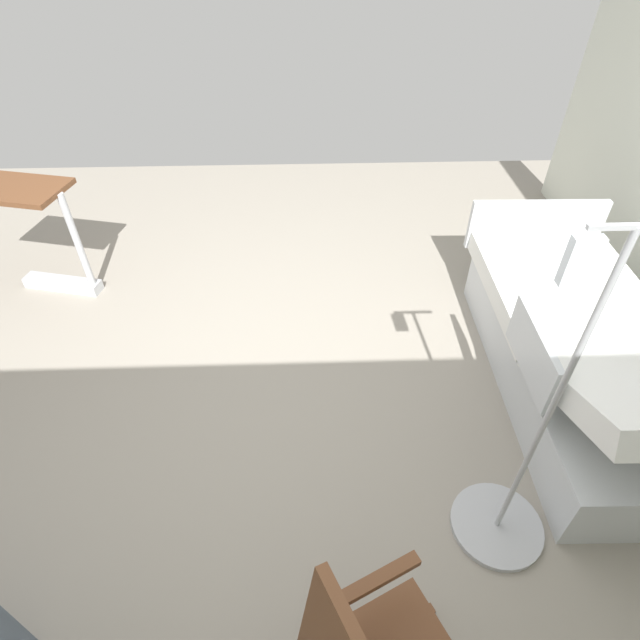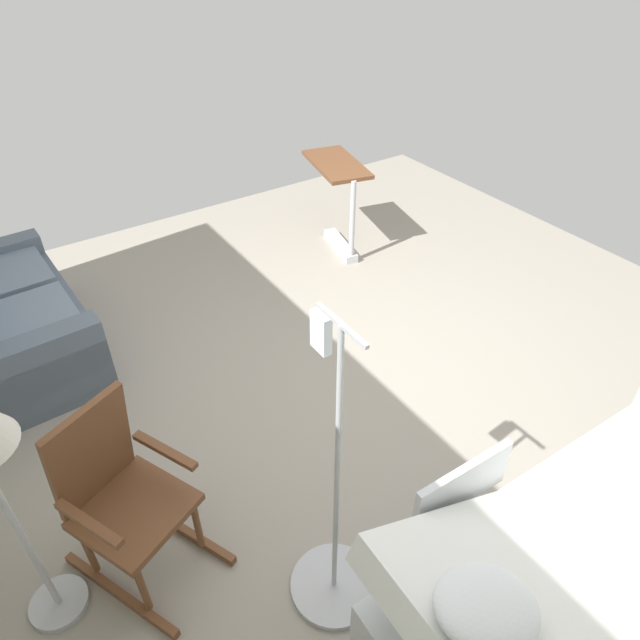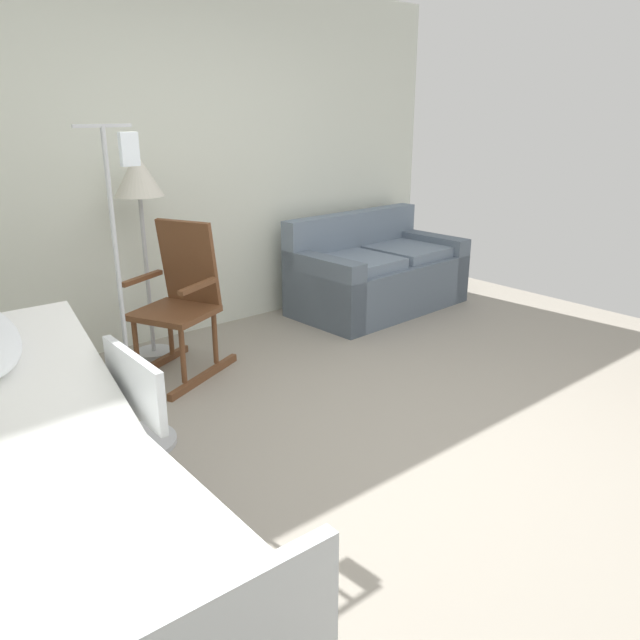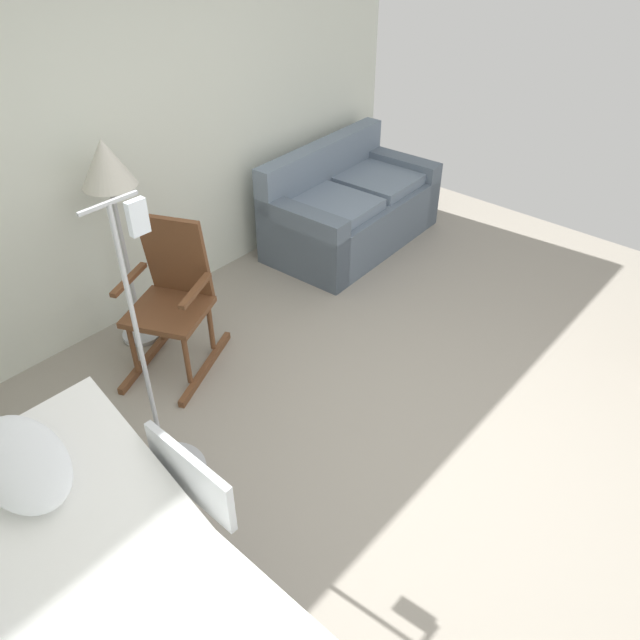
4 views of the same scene
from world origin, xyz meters
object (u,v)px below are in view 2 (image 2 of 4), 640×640
Objects in this scene: couch at (11,323)px; rocking_chair at (122,497)px; hospital_bed at (578,578)px; overbed_table at (339,197)px; iv_pole at (334,558)px.

couch is 2.10m from rocking_chair.
hospital_bed is 2.17m from rocking_chair.
rocking_chair reaches higher than overbed_table.
iv_pole reaches higher than hospital_bed.
hospital_bed is 2.41× the size of overbed_table.
iv_pole is at bearing -133.04° from rocking_chair.
couch is at bearing 18.51° from iv_pole.
overbed_table is at bearing -89.61° from couch.
hospital_bed is at bearing -152.91° from couch.
rocking_chair is (1.43, 1.62, 0.20)m from hospital_bed.
rocking_chair is 3.48m from overbed_table.
hospital_bed is 3.94m from couch.
couch is 0.97× the size of iv_pole.
couch is at bearing 4.92° from rocking_chair.
rocking_chair is at bearing -175.08° from couch.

